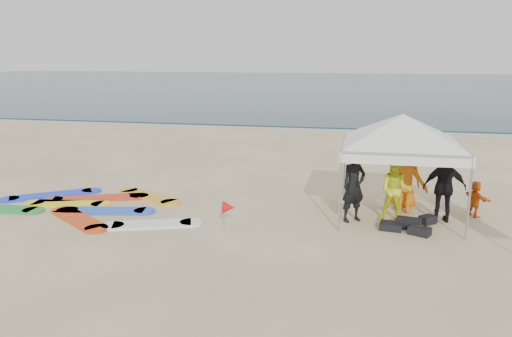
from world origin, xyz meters
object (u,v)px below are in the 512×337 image
object	(u,v)px
marker_pennant	(229,208)
person_seated	(475,199)
person_black_b	(444,187)
person_black_a	(354,186)
canopy_tent	(403,114)
person_orange_b	(405,177)
person_yellow	(396,190)
person_orange_a	(406,180)
surfboard_spread	(86,206)

from	to	relation	value
marker_pennant	person_seated	bearing A→B (deg)	20.03
person_black_b	person_black_a	bearing A→B (deg)	8.89
canopy_tent	marker_pennant	xyz separation A→B (m)	(-3.88, -1.72, -2.06)
person_seated	canopy_tent	bearing A→B (deg)	72.15
person_orange_b	canopy_tent	world-z (taller)	canopy_tent
person_yellow	person_orange_a	world-z (taller)	person_orange_a
person_orange_a	person_orange_b	size ratio (longest dim) A/B	1.03
person_orange_b	person_seated	size ratio (longest dim) A/B	1.84
person_black_b	surfboard_spread	world-z (taller)	person_black_b
person_yellow	surfboard_spread	bearing A→B (deg)	-173.53
marker_pennant	canopy_tent	bearing A→B (deg)	23.95
person_black_a	surfboard_spread	world-z (taller)	person_black_a
person_yellow	canopy_tent	size ratio (longest dim) A/B	0.40
person_black_a	person_seated	bearing A→B (deg)	-19.49
person_seated	person_black_b	bearing A→B (deg)	95.56
person_orange_a	person_orange_b	bearing A→B (deg)	-85.46
marker_pennant	surfboard_spread	world-z (taller)	marker_pennant
person_seated	surfboard_spread	distance (m)	9.98
person_yellow	person_seated	xyz separation A→B (m)	(1.98, 0.84, -0.33)
person_orange_a	canopy_tent	bearing A→B (deg)	67.23
person_black_a	person_seated	xyz separation A→B (m)	(2.97, 0.99, -0.42)
person_black_a	person_orange_b	size ratio (longest dim) A/B	1.05
person_orange_a	person_black_b	size ratio (longest dim) A/B	1.01
person_black_a	person_yellow	size ratio (longest dim) A/B	1.12
person_orange_a	person_black_b	distance (m)	1.02
person_yellow	surfboard_spread	xyz separation A→B (m)	(-7.90, -0.49, -0.75)
person_black_a	surfboard_spread	size ratio (longest dim) A/B	0.28
person_yellow	canopy_tent	distance (m)	1.83
person_orange_b	person_black_b	bearing A→B (deg)	129.14
person_black_b	surfboard_spread	size ratio (longest dim) A/B	0.27
person_yellow	marker_pennant	size ratio (longest dim) A/B	2.46
person_orange_a	surfboard_spread	size ratio (longest dim) A/B	0.27
person_black_a	surfboard_spread	bearing A→B (deg)	144.94
person_yellow	surfboard_spread	size ratio (longest dim) A/B	0.25
person_black_b	canopy_tent	xyz separation A→B (m)	(-1.04, 0.21, 1.70)
canopy_tent	surfboard_spread	size ratio (longest dim) A/B	0.62
person_yellow	surfboard_spread	distance (m)	7.95
person_black_a	person_orange_b	world-z (taller)	person_black_a
person_yellow	canopy_tent	world-z (taller)	canopy_tent
person_yellow	person_orange_b	bearing A→B (deg)	79.54
person_orange_a	surfboard_spread	world-z (taller)	person_orange_a
person_yellow	person_orange_b	distance (m)	1.27
person_orange_b	person_yellow	bearing A→B (deg)	75.06
person_black_a	canopy_tent	xyz separation A→B (m)	(1.08, 0.61, 1.68)
person_black_b	person_orange_b	size ratio (longest dim) A/B	1.02
person_black_b	person_seated	size ratio (longest dim) A/B	1.88
canopy_tent	person_seated	bearing A→B (deg)	11.34
person_orange_b	marker_pennant	bearing A→B (deg)	29.95
person_black_a	canopy_tent	world-z (taller)	canopy_tent
person_orange_a	marker_pennant	xyz separation A→B (m)	(-4.08, -2.09, -0.36)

